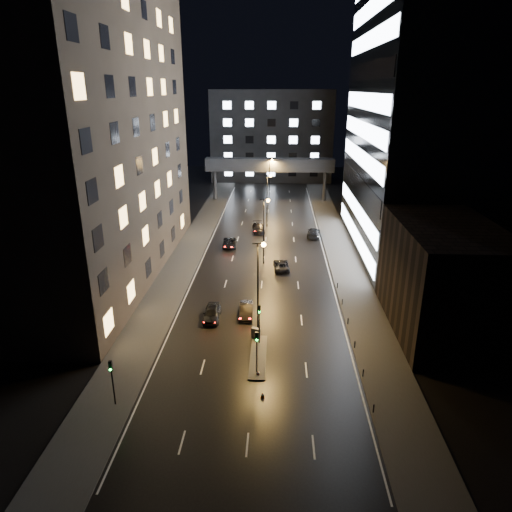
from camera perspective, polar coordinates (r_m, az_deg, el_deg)
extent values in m
plane|color=black|center=(81.43, 1.23, 2.12)|extent=(160.00, 160.00, 0.00)
cube|color=#383533|center=(78.00, -8.09, 1.14)|extent=(5.00, 110.00, 0.15)
cube|color=#383533|center=(77.36, 10.42, 0.84)|extent=(5.00, 110.00, 0.15)
cube|color=#2D2319|center=(66.27, -19.58, 14.51)|extent=(15.00, 48.00, 40.00)
cube|color=black|center=(53.37, 22.30, -2.61)|extent=(10.00, 18.00, 12.00)
cube|color=black|center=(76.93, 21.12, 16.86)|extent=(20.00, 36.00, 45.00)
cube|color=#333335|center=(135.97, 1.98, 14.83)|extent=(34.00, 14.00, 25.00)
cube|color=#333335|center=(108.68, 1.72, 11.34)|extent=(30.00, 3.00, 3.00)
cylinder|color=#333335|center=(110.57, -5.14, 8.79)|extent=(0.80, 0.80, 7.00)
cylinder|color=#333335|center=(110.11, 8.55, 8.60)|extent=(0.80, 0.80, 7.00)
cube|color=#383533|center=(46.81, 0.27, -12.44)|extent=(1.60, 8.00, 0.15)
cylinder|color=black|center=(48.01, 0.41, -9.00)|extent=(0.12, 0.12, 3.50)
cube|color=black|center=(46.98, 0.41, -6.65)|extent=(0.28, 0.22, 0.90)
sphere|color=#0CFF33|center=(46.98, 0.41, -7.04)|extent=(0.18, 0.18, 0.18)
cylinder|color=black|center=(43.30, 0.10, -12.55)|extent=(0.12, 0.12, 3.50)
cube|color=black|center=(42.15, 0.10, -10.04)|extent=(0.28, 0.22, 0.90)
sphere|color=#0CFF33|center=(42.17, 0.09, -10.46)|extent=(0.18, 0.18, 0.18)
cylinder|color=black|center=(41.51, -17.39, -15.49)|extent=(0.12, 0.12, 3.50)
cube|color=black|center=(40.29, -17.72, -12.94)|extent=(0.28, 0.22, 0.90)
sphere|color=#0CFF33|center=(40.34, -17.75, -13.38)|extent=(0.18, 0.18, 0.18)
cylinder|color=black|center=(40.89, 14.48, -18.05)|extent=(0.12, 0.12, 0.90)
cylinder|color=black|center=(44.84, 13.24, -14.12)|extent=(0.12, 0.12, 0.90)
cylinder|color=black|center=(48.98, 12.24, -10.83)|extent=(0.12, 0.12, 0.90)
cylinder|color=black|center=(53.27, 11.42, -8.07)|extent=(0.12, 0.12, 0.90)
cylinder|color=black|center=(57.67, 10.73, -5.72)|extent=(0.12, 0.12, 0.90)
cylinder|color=black|center=(62.16, 10.14, -3.70)|extent=(0.12, 0.12, 0.90)
cylinder|color=black|center=(49.76, 0.24, -3.90)|extent=(0.18, 0.18, 10.00)
cylinder|color=black|center=(47.93, 0.25, 1.56)|extent=(1.20, 0.12, 0.12)
sphere|color=#FF9E38|center=(47.94, 0.96, 1.44)|extent=(0.50, 0.50, 0.50)
cylinder|color=black|center=(68.48, 0.98, 2.96)|extent=(0.18, 0.18, 10.00)
cylinder|color=black|center=(67.16, 1.01, 7.04)|extent=(1.20, 0.12, 0.12)
sphere|color=#FF9E38|center=(67.17, 1.52, 6.95)|extent=(0.50, 0.50, 0.50)
cylinder|color=black|center=(87.77, 1.40, 6.85)|extent=(0.18, 0.18, 10.00)
cylinder|color=black|center=(86.75, 1.43, 10.06)|extent=(1.20, 0.12, 0.12)
sphere|color=#FF9E38|center=(86.75, 1.83, 9.99)|extent=(0.50, 0.50, 0.50)
cylinder|color=black|center=(107.32, 1.68, 9.33)|extent=(0.18, 0.18, 10.00)
cylinder|color=black|center=(106.48, 1.70, 11.97)|extent=(1.20, 0.12, 0.12)
sphere|color=#FF9E38|center=(106.49, 2.03, 11.91)|extent=(0.50, 0.50, 0.50)
imported|color=black|center=(53.63, -5.53, -7.11)|extent=(1.98, 4.70, 1.59)
imported|color=black|center=(54.20, -1.23, -6.79)|extent=(1.75, 4.44, 1.44)
imported|color=black|center=(77.36, -3.33, 1.62)|extent=(2.50, 4.97, 1.35)
imported|color=black|center=(85.54, 0.31, 3.55)|extent=(2.72, 5.38, 1.50)
imported|color=black|center=(67.78, 3.18, -1.14)|extent=(2.54, 4.90, 1.32)
imported|color=black|center=(83.27, 7.20, 2.93)|extent=(2.85, 5.57, 1.55)
cube|color=#444447|center=(49.37, -0.02, -9.63)|extent=(1.02, 0.75, 1.22)
cone|color=red|center=(44.15, 0.25, -14.42)|extent=(0.43, 0.43, 0.49)
cone|color=orange|center=(41.52, 0.82, -16.98)|extent=(0.48, 0.48, 0.48)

